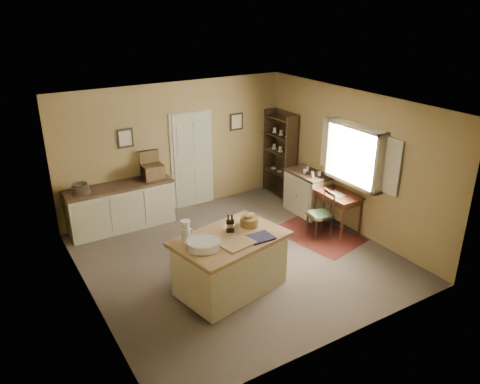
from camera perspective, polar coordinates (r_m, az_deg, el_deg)
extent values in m
plane|color=brown|center=(8.29, -0.21, -8.04)|extent=(5.00, 5.00, 0.00)
cube|color=olive|center=(9.79, -7.83, 5.34)|extent=(5.00, 0.10, 2.70)
cube|color=olive|center=(5.90, 12.51, -7.19)|extent=(5.00, 0.10, 2.70)
cube|color=olive|center=(6.85, -18.48, -3.47)|extent=(0.10, 5.00, 2.70)
cube|color=olive|center=(9.15, 13.35, 3.68)|extent=(0.10, 5.00, 2.70)
plane|color=silver|center=(7.29, -0.24, 10.53)|extent=(5.00, 5.00, 0.00)
cube|color=beige|center=(9.99, -5.83, 4.02)|extent=(0.97, 0.06, 2.11)
cube|color=black|center=(9.32, -13.83, 6.38)|extent=(0.32, 0.02, 0.38)
cube|color=beige|center=(9.31, -13.81, 6.37)|extent=(0.24, 0.01, 0.30)
cube|color=black|center=(10.31, -0.44, 8.58)|extent=(0.32, 0.02, 0.38)
cube|color=beige|center=(10.30, -0.40, 8.56)|extent=(0.24, 0.01, 0.30)
cube|color=beige|center=(9.04, 13.46, 1.22)|extent=(0.25, 1.32, 0.06)
cube|color=beige|center=(8.72, 14.09, 7.71)|extent=(0.25, 1.32, 0.06)
cube|color=white|center=(8.95, 14.32, 4.52)|extent=(0.01, 1.20, 1.00)
cube|color=beige|center=(8.40, 18.06, 2.91)|extent=(0.04, 0.35, 1.00)
cube|color=beige|center=(9.49, 10.69, 5.86)|extent=(0.04, 0.35, 1.00)
cube|color=beige|center=(7.28, -1.21, -8.89)|extent=(1.71, 1.26, 0.85)
cube|color=tan|center=(7.05, -1.24, -5.73)|extent=(1.85, 1.40, 0.06)
cylinder|color=white|center=(6.75, -4.50, -6.36)|extent=(0.48, 0.48, 0.11)
cube|color=tan|center=(6.82, -0.31, -6.34)|extent=(0.54, 0.43, 0.03)
cube|color=black|center=(7.00, 2.45, -5.56)|extent=(0.39, 0.31, 0.02)
cylinder|color=olive|center=(7.34, 1.15, -3.64)|extent=(0.29, 0.29, 0.14)
cylinder|color=black|center=(7.11, -1.44, -3.87)|extent=(0.07, 0.07, 0.29)
cylinder|color=black|center=(7.12, -0.99, -3.85)|extent=(0.07, 0.07, 0.29)
cube|color=beige|center=(9.43, -14.29, -1.89)|extent=(2.02, 0.56, 0.85)
cube|color=#332319|center=(9.25, -14.56, 0.64)|extent=(2.06, 0.59, 0.05)
cube|color=#45311B|center=(9.40, -10.56, 2.43)|extent=(0.40, 0.30, 0.28)
cylinder|color=#59544F|center=(9.06, -18.88, 0.43)|extent=(0.34, 0.34, 0.18)
cube|color=#441311|center=(9.16, 9.44, -5.16)|extent=(1.41, 1.80, 0.01)
cube|color=#3C1B0F|center=(9.12, 11.90, -0.29)|extent=(0.54, 0.88, 0.03)
cube|color=#3C1B0F|center=(9.15, 11.87, -0.69)|extent=(0.48, 0.82, 0.10)
cube|color=silver|center=(9.08, 11.68, -0.25)|extent=(0.22, 0.30, 0.01)
cylinder|color=black|center=(9.33, 11.37, 0.57)|extent=(0.05, 0.05, 0.05)
cylinder|color=#3C1B0F|center=(8.87, 12.35, -3.77)|extent=(0.04, 0.04, 0.72)
cylinder|color=#3C1B0F|center=(9.17, 14.45, -3.07)|extent=(0.04, 0.04, 0.72)
cylinder|color=#3C1B0F|center=(9.40, 9.05, -1.94)|extent=(0.04, 0.04, 0.72)
cylinder|color=#3C1B0F|center=(9.68, 11.13, -1.35)|extent=(0.04, 0.04, 0.72)
cube|color=beige|center=(9.88, 8.14, -0.22)|extent=(0.51, 0.93, 0.85)
cube|color=#332319|center=(9.71, 8.29, 2.22)|extent=(0.54, 0.97, 0.05)
cylinder|color=silver|center=(9.57, 8.70, 2.33)|extent=(0.22, 0.22, 0.09)
cube|color=black|center=(10.28, 6.28, 3.99)|extent=(0.33, 0.04, 1.92)
cube|color=black|center=(10.91, 3.65, 5.20)|extent=(0.33, 0.04, 1.92)
cube|color=black|center=(10.68, 5.60, 4.74)|extent=(0.02, 0.87, 1.92)
cube|color=black|center=(10.91, 4.77, 0.04)|extent=(0.33, 0.83, 0.03)
cube|color=black|center=(10.73, 4.85, 2.42)|extent=(0.33, 0.83, 0.03)
cube|color=black|center=(10.57, 4.94, 4.86)|extent=(0.33, 0.83, 0.03)
cube|color=black|center=(10.46, 5.01, 6.87)|extent=(0.33, 0.83, 0.03)
cube|color=black|center=(10.37, 5.08, 8.91)|extent=(0.33, 0.83, 0.03)
cylinder|color=white|center=(10.56, 4.95, 5.17)|extent=(0.12, 0.12, 0.11)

